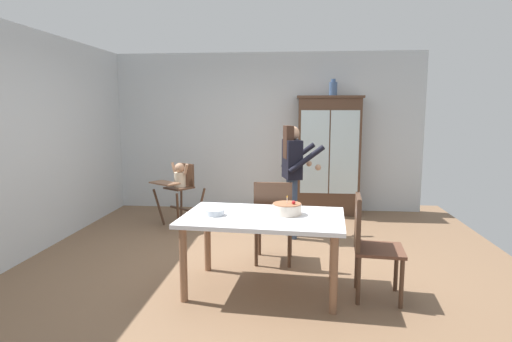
# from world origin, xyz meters

# --- Properties ---
(ground_plane) EXTENTS (6.24, 6.24, 0.00)m
(ground_plane) POSITION_xyz_m (0.00, 0.00, 0.00)
(ground_plane) COLOR brown
(wall_back) EXTENTS (5.32, 0.06, 2.70)m
(wall_back) POSITION_xyz_m (0.00, 2.63, 1.35)
(wall_back) COLOR silver
(wall_back) RESTS_ON ground_plane
(wall_left) EXTENTS (0.06, 5.32, 2.70)m
(wall_left) POSITION_xyz_m (-2.63, 0.00, 1.35)
(wall_left) COLOR silver
(wall_left) RESTS_ON ground_plane
(china_cabinet) EXTENTS (1.07, 0.48, 1.96)m
(china_cabinet) POSITION_xyz_m (1.07, 2.37, 0.99)
(china_cabinet) COLOR #4C3323
(china_cabinet) RESTS_ON ground_plane
(ceramic_vase) EXTENTS (0.13, 0.13, 0.27)m
(ceramic_vase) POSITION_xyz_m (1.12, 2.37, 2.08)
(ceramic_vase) COLOR #3D567F
(ceramic_vase) RESTS_ON china_cabinet
(high_chair_with_toddler) EXTENTS (0.80, 0.85, 0.95)m
(high_chair_with_toddler) POSITION_xyz_m (-1.22, 1.44, 0.65)
(high_chair_with_toddler) COLOR #4C3323
(high_chair_with_toddler) RESTS_ON ground_plane
(adult_person) EXTENTS (0.60, 0.59, 1.53)m
(adult_person) POSITION_xyz_m (0.49, 0.96, 0.97)
(adult_person) COLOR #33425B
(adult_person) RESTS_ON ground_plane
(dining_table) EXTENTS (1.60, 1.07, 0.74)m
(dining_table) POSITION_xyz_m (0.22, -0.80, 0.65)
(dining_table) COLOR silver
(dining_table) RESTS_ON ground_plane
(birthday_cake) EXTENTS (0.28, 0.28, 0.19)m
(birthday_cake) POSITION_xyz_m (0.45, -0.73, 0.79)
(birthday_cake) COLOR beige
(birthday_cake) RESTS_ON dining_table
(serving_bowl) EXTENTS (0.18, 0.18, 0.05)m
(serving_bowl) POSITION_xyz_m (-0.24, -0.83, 0.77)
(serving_bowl) COLOR #B2BCC6
(serving_bowl) RESTS_ON dining_table
(dining_chair_far_side) EXTENTS (0.45, 0.45, 0.96)m
(dining_chair_far_side) POSITION_xyz_m (0.29, -0.11, 0.56)
(dining_chair_far_side) COLOR #4C3323
(dining_chair_far_side) RESTS_ON ground_plane
(dining_chair_right_end) EXTENTS (0.48, 0.48, 0.96)m
(dining_chair_right_end) POSITION_xyz_m (1.20, -0.87, 0.56)
(dining_chair_right_end) COLOR #4C3323
(dining_chair_right_end) RESTS_ON ground_plane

